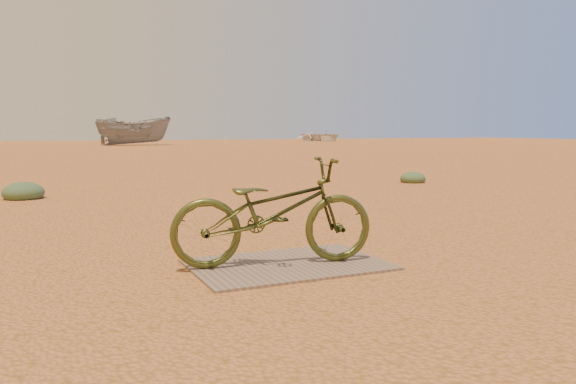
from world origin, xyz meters
name	(u,v)px	position (x,y,z in m)	size (l,w,h in m)	color
ground	(243,283)	(0.00, 0.00, 0.00)	(120.00, 120.00, 0.00)	#D57D47
plywood_board	(288,264)	(0.53, 0.36, 0.01)	(1.62, 1.08, 0.02)	#806858
bicycle	(273,212)	(0.41, 0.38, 0.47)	(0.59, 1.70, 0.89)	#3F481D
boat_mid_right	(134,131)	(5.57, 38.84, 1.07)	(2.08, 5.53, 2.14)	gray
boat_far_right	(322,135)	(25.63, 47.07, 0.56)	(3.86, 5.40, 1.12)	silver
kale_a	(24,199)	(-1.56, 6.43, 0.00)	(0.67, 0.67, 0.37)	#466541
kale_b	(413,182)	(6.15, 6.10, 0.00)	(0.55, 0.55, 0.30)	#466541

